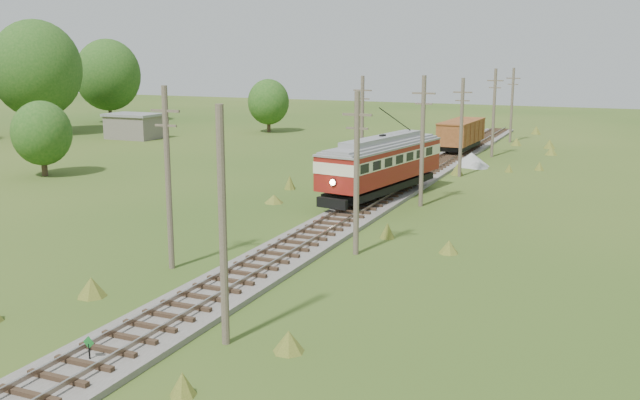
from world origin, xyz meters
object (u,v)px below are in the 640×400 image
at_px(gondola, 461,133).
at_px(gravel_pile, 472,160).
at_px(streetcar, 382,161).
at_px(switch_marker, 89,348).

xyz_separation_m(gondola, gravel_pile, (2.84, -7.72, -1.57)).
bearing_deg(streetcar, gondola, 99.62).
distance_m(switch_marker, gravel_pile, 48.70).
bearing_deg(gravel_pile, switch_marker, -93.58).
relative_size(streetcar, gondola, 1.51).
bearing_deg(gravel_pile, streetcar, -98.91).
xyz_separation_m(switch_marker, streetcar, (0.20, 30.49, 2.19)).
height_order(streetcar, gravel_pile, streetcar).
xyz_separation_m(streetcar, gondola, (0.00, 25.84, -0.66)).
bearing_deg(switch_marker, streetcar, 89.62).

